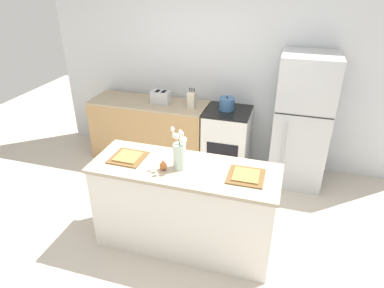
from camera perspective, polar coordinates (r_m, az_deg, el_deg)
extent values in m
plane|color=beige|center=(3.80, -1.13, -15.96)|extent=(10.00, 10.00, 0.00)
cube|color=silver|center=(4.86, 6.12, 12.33)|extent=(5.20, 0.08, 2.70)
cube|color=silver|center=(3.51, -1.20, -10.63)|extent=(1.76, 0.62, 0.90)
cube|color=tan|center=(3.24, -1.28, -4.12)|extent=(1.80, 0.66, 0.03)
cube|color=tan|center=(5.12, -7.00, 2.15)|extent=(1.68, 0.60, 0.87)
cube|color=tan|center=(4.95, -7.29, 6.85)|extent=(1.68, 0.60, 0.03)
cube|color=silver|center=(4.81, 5.81, 0.46)|extent=(0.60, 0.60, 0.87)
cube|color=black|center=(4.62, 6.07, 5.43)|extent=(0.60, 0.60, 0.02)
cube|color=black|center=(4.56, 5.02, -1.57)|extent=(0.42, 0.01, 0.29)
cube|color=#B7BABC|center=(4.57, 17.82, 3.57)|extent=(0.68, 0.64, 1.72)
cube|color=black|center=(4.19, 18.15, 4.43)|extent=(0.67, 0.01, 0.01)
cylinder|color=#B2B5B7|center=(4.37, 14.81, -1.10)|extent=(0.02, 0.02, 0.75)
cylinder|color=silver|center=(3.15, -2.09, -2.06)|extent=(0.12, 0.12, 0.25)
cylinder|color=#3D8438|center=(3.12, -1.71, -1.33)|extent=(0.07, 0.01, 0.22)
ellipsoid|color=white|center=(3.05, -1.22, 0.70)|extent=(0.04, 0.04, 0.06)
cylinder|color=#3D8438|center=(3.13, -1.92, -0.93)|extent=(0.02, 0.03, 0.25)
ellipsoid|color=white|center=(3.07, -1.74, 1.58)|extent=(0.04, 0.04, 0.06)
cylinder|color=#3D8438|center=(3.13, -2.07, -0.76)|extent=(0.01, 0.06, 0.27)
ellipsoid|color=white|center=(3.08, -1.98, 1.97)|extent=(0.03, 0.03, 0.05)
cylinder|color=#3D8438|center=(3.12, -2.34, -0.49)|extent=(0.11, 0.03, 0.30)
ellipsoid|color=white|center=(3.07, -3.27, 2.46)|extent=(0.03, 0.03, 0.05)
cylinder|color=#3D8438|center=(3.12, -2.32, -0.96)|extent=(0.07, 0.03, 0.26)
ellipsoid|color=white|center=(3.05, -3.00, 1.42)|extent=(0.04, 0.04, 0.06)
cylinder|color=#3D8438|center=(3.11, -2.18, -0.90)|extent=(0.01, 0.10, 0.27)
ellipsoid|color=white|center=(3.00, -2.55, 1.25)|extent=(0.04, 0.04, 0.06)
cylinder|color=#3D8438|center=(3.10, -1.88, -1.45)|extent=(0.04, 0.04, 0.23)
ellipsoid|color=white|center=(3.02, -1.75, 0.64)|extent=(0.05, 0.05, 0.07)
ellipsoid|color=#C66B33|center=(3.18, -4.82, -3.68)|extent=(0.07, 0.07, 0.08)
cone|color=#C66B33|center=(3.15, -4.85, -2.98)|extent=(0.04, 0.04, 0.03)
cylinder|color=brown|center=(3.14, -4.86, -2.65)|extent=(0.01, 0.01, 0.02)
cube|color=brown|center=(3.43, -10.56, -2.20)|extent=(0.33, 0.33, 0.01)
cube|color=#A37A42|center=(3.43, -10.58, -2.03)|extent=(0.24, 0.24, 0.01)
cube|color=brown|center=(3.12, 9.00, -5.29)|extent=(0.33, 0.33, 0.01)
cube|color=#A37A42|center=(3.12, 9.01, -5.11)|extent=(0.24, 0.24, 0.01)
cube|color=#B7BABC|center=(4.85, -5.20, 7.79)|extent=(0.26, 0.18, 0.17)
cube|color=black|center=(4.84, -5.75, 8.79)|extent=(0.05, 0.11, 0.01)
cube|color=black|center=(4.81, -4.74, 8.70)|extent=(0.05, 0.11, 0.01)
cube|color=black|center=(4.90, -6.76, 8.21)|extent=(0.02, 0.02, 0.02)
cylinder|color=#386093|center=(4.62, 5.83, 6.59)|extent=(0.20, 0.20, 0.15)
cylinder|color=#386093|center=(4.59, 5.88, 7.56)|extent=(0.21, 0.21, 0.01)
sphere|color=black|center=(4.58, 5.89, 7.78)|extent=(0.02, 0.02, 0.02)
cube|color=beige|center=(4.67, -0.01, 7.42)|extent=(0.10, 0.14, 0.22)
cylinder|color=black|center=(4.63, -0.37, 9.03)|extent=(0.01, 0.01, 0.05)
cylinder|color=black|center=(4.62, -0.01, 8.99)|extent=(0.01, 0.01, 0.05)
cylinder|color=black|center=(4.61, 0.35, 8.96)|extent=(0.01, 0.01, 0.05)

